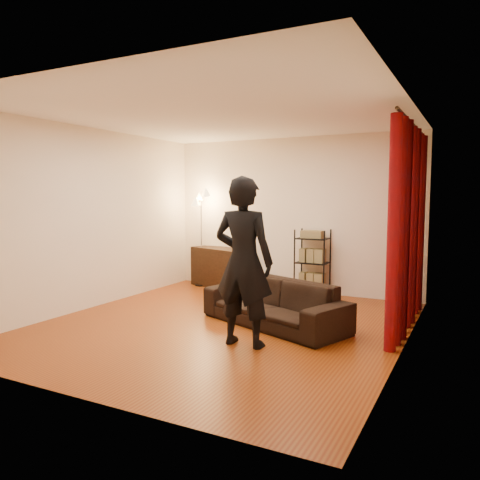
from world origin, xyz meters
The scene contains 14 objects.
floor centered at (0.00, 0.00, 0.00)m, with size 5.00×5.00×0.00m, color brown.
ceiling centered at (0.00, 0.00, 2.70)m, with size 5.00×5.00×0.00m, color white.
wall_back centered at (0.00, 2.50, 1.35)m, with size 5.00×5.00×0.00m, color #F6E5CB.
wall_front centered at (0.00, -2.50, 1.35)m, with size 5.00×5.00×0.00m, color #F6E5CB.
wall_left centered at (-2.25, 0.00, 1.35)m, with size 5.00×5.00×0.00m, color #F6E5CB.
wall_right centered at (2.25, 0.00, 1.35)m, with size 5.00×5.00×0.00m, color #F6E5CB.
curtain_rod centered at (2.15, 1.12, 2.58)m, with size 0.04×0.04×2.65m, color black.
curtain centered at (2.13, 1.12, 1.28)m, with size 0.22×2.65×2.55m, color #780305, non-canonical shape.
sofa centered at (0.60, 0.29, 0.29)m, with size 2.02×0.79×0.59m, color black.
person centered at (0.61, -0.61, 0.95)m, with size 0.70×0.46×1.91m, color black.
media_cabinet centered at (-1.26, 2.22, 0.36)m, with size 1.24×0.47×0.73m, color black.
storage_boxes centered at (-0.51, 2.31, 0.14)m, with size 0.35×0.28×0.29m, color beige, non-canonical shape.
wire_shelf centered at (0.46, 2.28, 0.56)m, with size 0.51×0.36×1.13m, color black, non-canonical shape.
floor_lamp centered at (-1.69, 2.19, 0.89)m, with size 0.32×0.32×1.77m, color silver, non-canonical shape.
Camera 1 is at (2.95, -5.24, 1.69)m, focal length 35.00 mm.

